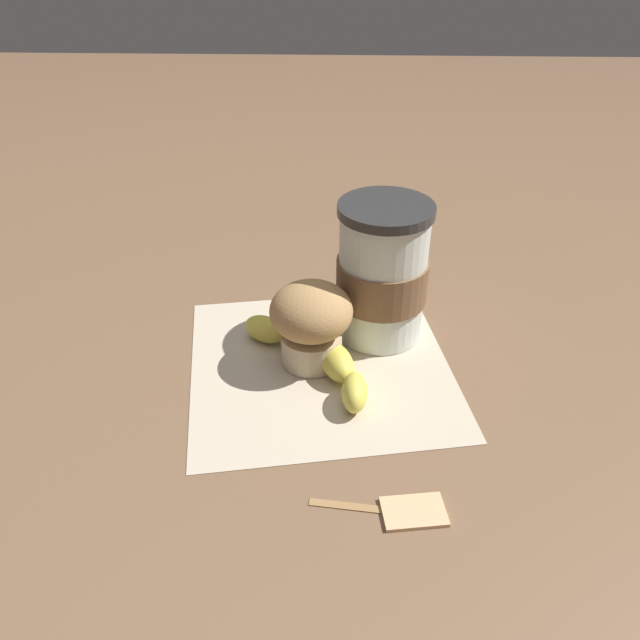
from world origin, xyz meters
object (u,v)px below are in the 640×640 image
(banana, at_px, (315,354))
(sugar_packet, at_px, (414,510))
(muffin, at_px, (311,320))
(coffee_cup, at_px, (382,274))

(banana, height_order, sugar_packet, banana)
(muffin, relative_size, banana, 0.62)
(banana, xyz_separation_m, sugar_packet, (0.18, 0.08, -0.01))
(sugar_packet, bearing_deg, banana, -154.84)
(muffin, bearing_deg, coffee_cup, 126.93)
(muffin, height_order, sugar_packet, muffin)
(coffee_cup, relative_size, banana, 1.04)
(muffin, distance_m, sugar_packet, 0.22)
(muffin, bearing_deg, banana, 21.74)
(coffee_cup, xyz_separation_m, sugar_packet, (0.24, 0.02, -0.07))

